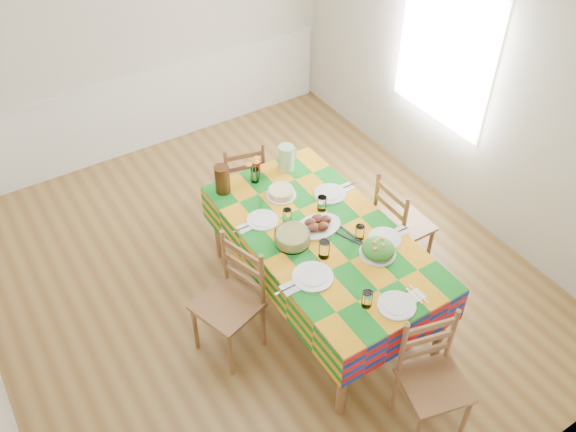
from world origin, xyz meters
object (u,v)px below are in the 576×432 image
(dining_table, at_px, (323,242))
(green_pitcher, at_px, (286,158))
(meat_platter, at_px, (318,225))
(chair_near, at_px, (432,379))
(chair_right, at_px, (400,225))
(chair_far, at_px, (242,180))
(chair_left, at_px, (231,302))
(tea_pitcher, at_px, (222,179))

(dining_table, distance_m, green_pitcher, 0.92)
(meat_platter, relative_size, green_pitcher, 1.63)
(dining_table, distance_m, meat_platter, 0.15)
(chair_near, distance_m, chair_right, 1.57)
(meat_platter, height_order, green_pitcher, green_pitcher)
(dining_table, xyz_separation_m, green_pitcher, (0.20, 0.87, 0.21))
(meat_platter, relative_size, chair_far, 0.42)
(chair_far, distance_m, chair_left, 1.56)
(chair_right, bearing_deg, green_pitcher, 36.94)
(chair_near, xyz_separation_m, chair_far, (-0.02, 2.66, -0.02))
(green_pitcher, distance_m, chair_left, 1.42)
(dining_table, height_order, chair_near, chair_near)
(dining_table, xyz_separation_m, meat_platter, (0.01, 0.08, 0.12))
(chair_far, bearing_deg, dining_table, 103.79)
(green_pitcher, xyz_separation_m, chair_far, (-0.21, 0.46, -0.47))
(green_pitcher, xyz_separation_m, tea_pitcher, (-0.62, 0.02, 0.01))
(green_pitcher, height_order, chair_far, green_pitcher)
(dining_table, xyz_separation_m, chair_far, (-0.01, 1.33, -0.26))
(dining_table, relative_size, tea_pitcher, 8.13)
(dining_table, xyz_separation_m, chair_left, (-0.84, 0.01, -0.22))
(chair_near, bearing_deg, chair_right, 72.21)
(dining_table, distance_m, tea_pitcher, 1.01)
(meat_platter, bearing_deg, dining_table, -95.33)
(chair_near, bearing_deg, chair_far, 104.61)
(chair_near, distance_m, chair_far, 2.66)
(chair_far, bearing_deg, green_pitcher, 128.58)
(tea_pitcher, relative_size, chair_left, 0.25)
(tea_pitcher, height_order, chair_left, tea_pitcher)
(chair_near, bearing_deg, chair_left, 136.55)
(chair_left, xyz_separation_m, chair_right, (1.68, -0.01, -0.01))
(meat_platter, xyz_separation_m, chair_far, (-0.02, 1.24, -0.38))
(chair_left, bearing_deg, meat_platter, 77.23)
(tea_pitcher, xyz_separation_m, chair_near, (0.43, -2.22, -0.46))
(chair_near, distance_m, chair_left, 1.59)
(tea_pitcher, height_order, chair_right, tea_pitcher)
(green_pitcher, distance_m, chair_near, 2.25)
(green_pitcher, height_order, chair_right, green_pitcher)
(meat_platter, height_order, chair_left, chair_left)
(meat_platter, xyz_separation_m, green_pitcher, (0.20, 0.79, 0.09))
(green_pitcher, bearing_deg, chair_near, -95.02)
(dining_table, xyz_separation_m, chair_right, (0.84, 0.00, -0.23))
(meat_platter, height_order, chair_far, chair_far)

